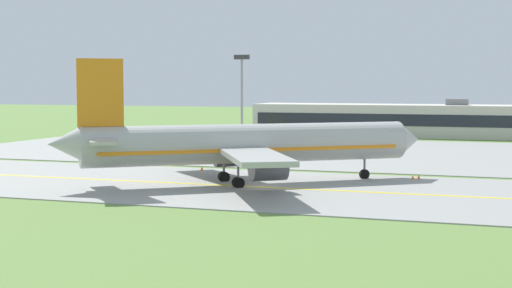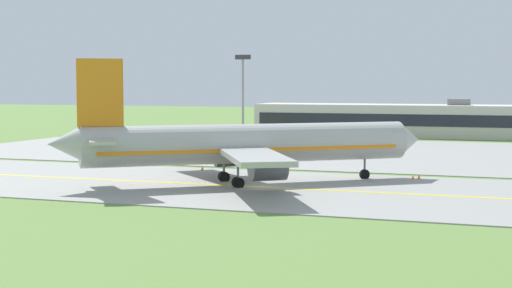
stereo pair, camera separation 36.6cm
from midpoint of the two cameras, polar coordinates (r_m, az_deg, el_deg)
name	(u,v)px [view 2 (the right image)]	position (r m, az deg, el deg)	size (l,w,h in m)	color
ground_plane	(258,188)	(76.51, 0.28, -3.26)	(500.00, 500.00, 0.00)	olive
taxiway_strip	(258,187)	(76.51, 0.28, -3.23)	(240.00, 28.00, 0.10)	gray
apron_pad	(418,154)	(115.01, 11.97, -0.73)	(140.00, 52.00, 0.10)	gray
taxiway_centreline	(258,187)	(76.50, 0.28, -3.19)	(220.00, 0.60, 0.01)	yellow
airplane_lead	(245,144)	(78.74, -0.69, -0.02)	(33.59, 29.16, 12.70)	#ADADA8
service_truck_baggage	(169,136)	(129.63, -6.36, 0.57)	(6.17, 4.94, 2.60)	yellow
service_truck_fuel	(115,140)	(122.71, -10.29, 0.31)	(6.29, 4.47, 2.60)	orange
terminal_building	(400,120)	(154.91, 10.63, 1.74)	(56.64, 12.09, 7.39)	beige
apron_light_mast	(243,90)	(118.53, -0.88, 4.00)	(2.40, 0.50, 14.70)	gray
traffic_cone_near_edge	(413,178)	(84.02, 11.63, -2.45)	(0.44, 0.44, 0.60)	orange
traffic_cone_mid_edge	(419,177)	(84.48, 12.06, -2.42)	(0.44, 0.44, 0.60)	orange
traffic_cone_far_edge	(202,169)	(91.29, -3.87, -1.83)	(0.44, 0.44, 0.60)	orange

